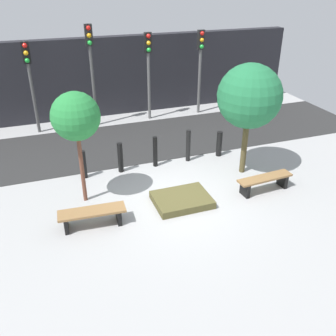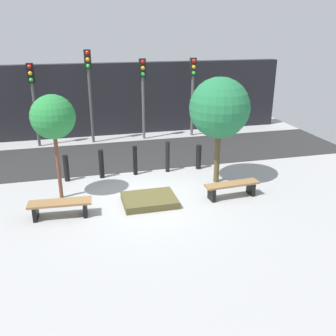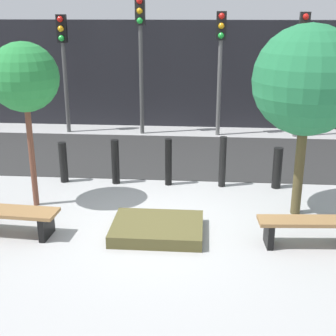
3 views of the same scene
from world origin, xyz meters
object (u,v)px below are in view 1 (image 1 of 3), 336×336
traffic_light_west (29,71)px  bollard_far_right (219,144)px  bollard_center (155,152)px  traffic_light_mid_east (148,61)px  bollard_far_left (84,164)px  planter_bed (182,200)px  traffic_light_mid_west (91,58)px  bollard_right (188,146)px  tree_behind_left_bench (76,117)px  traffic_light_east (200,57)px  bench_left (92,215)px  tree_behind_right_bench (249,97)px  bollard_left (120,158)px  bench_right (265,181)px

traffic_light_west → bollard_far_right: bearing=-36.9°
bollard_center → traffic_light_mid_east: size_ratio=0.29×
bollard_far_left → traffic_light_mid_east: (3.43, 4.29, 2.00)m
planter_bed → traffic_light_mid_west: traffic_light_mid_west is taller
bollard_right → tree_behind_left_bench: bearing=-160.3°
bollard_right → traffic_light_west: 6.53m
traffic_light_mid_west → traffic_light_east: size_ratio=1.12×
bench_left → bollard_far_right: bollard_far_right is taller
tree_behind_right_bench → traffic_light_mid_east: (-1.32, 5.59, 0.01)m
traffic_light_mid_west → bollard_far_right: bearing=-51.4°
bollard_center → bollard_right: bearing=0.0°
bollard_center → planter_bed: bearing=-90.0°
bollard_left → traffic_light_mid_east: (2.28, 4.29, 1.96)m
planter_bed → traffic_light_east: (3.42, 6.64, 2.34)m
planter_bed → bollard_far_left: bearing=134.3°
bollard_right → bollard_center: bearing=180.0°
bollard_right → traffic_light_mid_east: 4.69m
bollard_left → bollard_center: size_ratio=0.96×
traffic_light_mid_east → traffic_light_east: traffic_light_mid_east is taller
bollard_far_right → traffic_light_west: traffic_light_west is taller
bench_left → tree_behind_right_bench: 5.51m
bollard_left → bollard_far_right: (3.43, 0.00, -0.05)m
bollard_left → bench_right: bearing=-35.2°
tree_behind_right_bench → traffic_light_mid_east: bearing=103.3°
bench_left → bollard_left: size_ratio=1.72×
bench_left → traffic_light_mid_west: size_ratio=0.43×
planter_bed → tree_behind_left_bench: bearing=156.9°
tree_behind_left_bench → bollard_far_right: 5.32m
tree_behind_left_bench → tree_behind_right_bench: (4.93, 0.00, 0.01)m
tree_behind_left_bench → bollard_far_left: (0.18, 1.30, -1.99)m
traffic_light_mid_west → traffic_light_west: bearing=-180.0°
traffic_light_mid_west → traffic_light_mid_east: (2.28, -0.00, -0.25)m
bench_left → traffic_light_east: bearing=53.2°
bollard_far_left → traffic_light_mid_west: 4.98m
bench_left → bench_right: bench_right is taller
traffic_light_mid_east → traffic_light_east: size_ratio=1.00×
planter_bed → bollard_far_left: size_ratio=1.70×
bollard_far_left → bollard_center: size_ratio=0.88×
bollard_center → traffic_light_mid_west: size_ratio=0.26×
bench_right → planter_bed: size_ratio=1.11×
bollard_center → bollard_far_left: bearing=180.0°
tree_behind_left_bench → bench_left: bearing=-90.0°
bollard_left → bollard_center: bollard_center is taller
bench_right → planter_bed: 2.48m
bench_left → bollard_far_left: bearing=90.0°
bench_right → planter_bed: (-2.46, 0.20, -0.22)m
tree_behind_left_bench → traffic_light_mid_east: 6.65m
traffic_light_mid_west → bollard_far_left: bearing=-105.0°
traffic_light_mid_east → tree_behind_left_bench: bearing=-122.8°
traffic_light_west → traffic_light_east: (6.84, 0.00, 0.05)m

